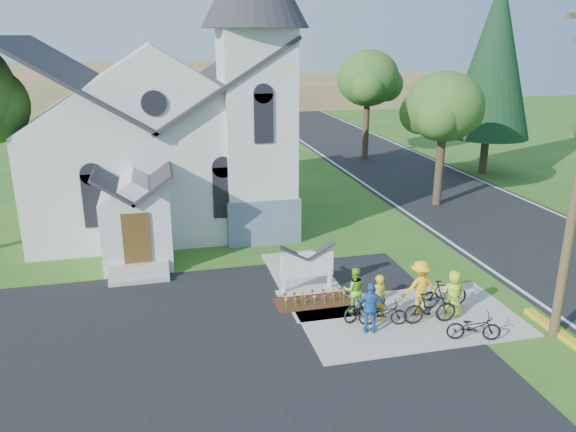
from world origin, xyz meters
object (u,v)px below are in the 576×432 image
object	(u,v)px
bike_0	(383,313)
cyclist_1	(354,290)
cyclist_4	(453,293)
bike_4	(474,327)
cyclist_0	(378,298)
bike_2	(365,304)
cyclist_3	(420,287)
bike_3	(444,294)
cyclist_2	(371,308)
bike_1	(430,308)
church_sign	(307,265)

from	to	relation	value
bike_0	cyclist_1	distance (m)	1.29
cyclist_4	bike_4	bearing A→B (deg)	93.33
cyclist_0	cyclist_1	world-z (taller)	cyclist_0
bike_2	cyclist_3	xyz separation A→B (m)	(1.85, -0.05, 0.43)
bike_0	bike_3	size ratio (longest dim) A/B	0.92
cyclist_2	bike_3	xyz separation A→B (m)	(3.00, 0.99, -0.33)
bike_2	cyclist_3	size ratio (longest dim) A/B	0.99
bike_0	cyclist_3	world-z (taller)	cyclist_3
cyclist_1	bike_2	size ratio (longest dim) A/B	0.86
cyclist_2	bike_2	bearing A→B (deg)	-83.98
cyclist_3	cyclist_4	bearing A→B (deg)	151.85
cyclist_2	cyclist_4	world-z (taller)	cyclist_2
bike_0	bike_2	world-z (taller)	bike_2
cyclist_1	cyclist_3	xyz separation A→B (m)	(2.04, -0.58, 0.14)
cyclist_1	bike_3	world-z (taller)	cyclist_1
cyclist_0	cyclist_2	xyz separation A→B (m)	(-0.48, -0.61, 0.02)
bike_1	cyclist_3	xyz separation A→B (m)	(-0.00, 0.76, 0.38)
cyclist_2	bike_4	world-z (taller)	cyclist_2
cyclist_2	cyclist_1	bearing A→B (deg)	-72.59
bike_3	bike_0	bearing A→B (deg)	104.37
cyclist_2	cyclist_3	xyz separation A→B (m)	(2.03, 0.87, 0.08)
cyclist_0	cyclist_3	world-z (taller)	cyclist_3
bike_2	cyclist_4	distance (m)	2.87
cyclist_0	bike_2	world-z (taller)	cyclist_0
church_sign	bike_3	world-z (taller)	church_sign
cyclist_1	bike_1	world-z (taller)	cyclist_1
church_sign	cyclist_2	bearing A→B (deg)	-71.32
cyclist_0	cyclist_4	world-z (taller)	cyclist_0
bike_1	cyclist_4	xyz separation A→B (m)	(0.96, 0.31, 0.26)
cyclist_1	cyclist_3	distance (m)	2.13
bike_0	cyclist_2	distance (m)	0.78
bike_0	cyclist_4	size ratio (longest dim) A/B	0.98
bike_2	bike_1	bearing A→B (deg)	-136.26
bike_1	bike_4	world-z (taller)	bike_1
church_sign	cyclist_2	world-z (taller)	same
bike_3	cyclist_3	bearing A→B (deg)	96.86
cyclist_1	bike_2	distance (m)	0.63
cyclist_0	cyclist_1	size ratio (longest dim) A/B	1.05
church_sign	cyclist_1	bearing A→B (deg)	-58.98
cyclist_0	bike_4	xyz separation A→B (m)	(2.35, -1.74, -0.38)
cyclist_2	cyclist_0	bearing A→B (deg)	-111.02
bike_2	bike_4	distance (m)	3.35
cyclist_4	bike_2	bearing A→B (deg)	-1.02
cyclist_1	church_sign	bearing A→B (deg)	-50.47
cyclist_0	cyclist_2	world-z (taller)	cyclist_2
cyclist_1	cyclist_4	xyz separation A→B (m)	(3.00, -1.04, 0.01)
cyclist_0	cyclist_2	bearing A→B (deg)	44.98
cyclist_2	bike_2	size ratio (longest dim) A/B	0.92
cyclist_4	bike_4	world-z (taller)	cyclist_4
cyclist_1	cyclist_2	xyz separation A→B (m)	(0.01, -1.45, 0.06)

